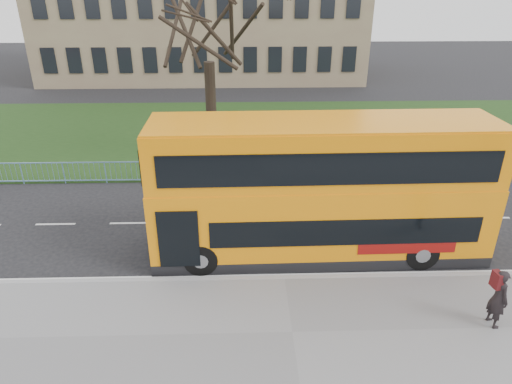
# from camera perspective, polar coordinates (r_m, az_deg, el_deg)

# --- Properties ---
(ground) EXTENTS (120.00, 120.00, 0.00)m
(ground) POSITION_cam_1_polar(r_m,az_deg,el_deg) (16.72, 3.10, -7.79)
(ground) COLOR black
(ground) RESTS_ON ground
(kerb) EXTENTS (80.00, 0.20, 0.14)m
(kerb) POSITION_cam_1_polar(r_m,az_deg,el_deg) (15.41, 3.56, -10.72)
(kerb) COLOR gray
(kerb) RESTS_ON ground
(grass_verge) EXTENTS (80.00, 15.40, 0.08)m
(grass_verge) POSITION_cam_1_polar(r_m,az_deg,el_deg) (29.70, 0.92, 7.49)
(grass_verge) COLOR #1A3613
(grass_verge) RESTS_ON ground
(guard_railing) EXTENTS (40.00, 0.12, 1.10)m
(guard_railing) POSITION_cam_1_polar(r_m,az_deg,el_deg) (22.30, 1.80, 2.69)
(guard_railing) COLOR #75A3D0
(guard_railing) RESTS_ON ground
(bare_tree) EXTENTS (8.53, 8.53, 12.18)m
(bare_tree) POSITION_cam_1_polar(r_m,az_deg,el_deg) (24.19, -5.99, 18.17)
(bare_tree) COLOR black
(bare_tree) RESTS_ON grass_verge
(civic_building) EXTENTS (30.00, 15.00, 14.00)m
(civic_building) POSITION_cam_1_polar(r_m,az_deg,el_deg) (49.14, -6.50, 22.67)
(civic_building) COLOR #896E57
(civic_building) RESTS_ON ground
(yellow_bus) EXTENTS (11.63, 2.94, 4.86)m
(yellow_bus) POSITION_cam_1_polar(r_m,az_deg,el_deg) (15.80, 8.12, 0.69)
(yellow_bus) COLOR orange
(yellow_bus) RESTS_ON ground
(pedestrian) EXTENTS (0.52, 0.71, 1.80)m
(pedestrian) POSITION_cam_1_polar(r_m,az_deg,el_deg) (14.67, 28.02, -11.63)
(pedestrian) COLOR black
(pedestrian) RESTS_ON pavement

